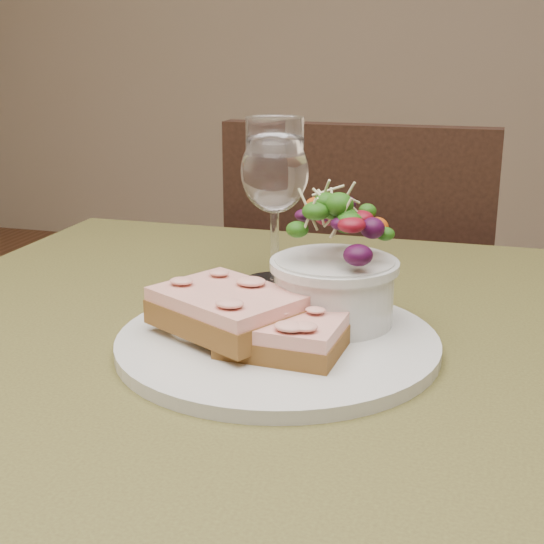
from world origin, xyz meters
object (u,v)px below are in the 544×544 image
(cafe_table, at_px, (257,426))
(ramekin, at_px, (204,312))
(dinner_plate, at_px, (278,342))
(sandwich_back, at_px, (228,309))
(chair_far, at_px, (364,434))
(sandwich_front, at_px, (282,335))
(wine_glass, at_px, (275,177))
(salad_bowl, at_px, (334,262))

(cafe_table, xyz_separation_m, ramekin, (-0.04, -0.04, 0.13))
(dinner_plate, xyz_separation_m, sandwich_back, (-0.04, -0.01, 0.03))
(dinner_plate, bearing_deg, chair_far, 91.73)
(cafe_table, height_order, sandwich_back, sandwich_back)
(dinner_plate, bearing_deg, sandwich_front, -67.33)
(ramekin, distance_m, wine_glass, 0.22)
(ramekin, height_order, salad_bowl, salad_bowl)
(ramekin, height_order, wine_glass, wine_glass)
(sandwich_front, relative_size, salad_bowl, 0.83)
(dinner_plate, relative_size, sandwich_back, 1.87)
(salad_bowl, height_order, wine_glass, wine_glass)
(cafe_table, distance_m, chair_far, 0.75)
(sandwich_back, relative_size, ramekin, 2.56)
(cafe_table, xyz_separation_m, sandwich_front, (0.04, -0.07, 0.13))
(dinner_plate, distance_m, salad_bowl, 0.09)
(ramekin, relative_size, wine_glass, 0.35)
(wine_glass, bearing_deg, ramekin, -93.14)
(cafe_table, distance_m, ramekin, 0.14)
(sandwich_front, bearing_deg, ramekin, 167.31)
(dinner_plate, distance_m, sandwich_front, 0.04)
(dinner_plate, xyz_separation_m, sandwich_front, (0.01, -0.03, 0.02))
(chair_far, xyz_separation_m, salad_bowl, (0.06, -0.64, 0.53))
(salad_bowl, bearing_deg, chair_far, 95.46)
(dinner_plate, relative_size, salad_bowl, 2.29)
(chair_far, xyz_separation_m, sandwich_back, (-0.02, -0.70, 0.49))
(chair_far, bearing_deg, sandwich_front, 93.29)
(ramekin, bearing_deg, chair_far, 86.24)
(sandwich_back, distance_m, ramekin, 0.02)
(chair_far, relative_size, salad_bowl, 7.09)
(sandwich_back, distance_m, wine_glass, 0.22)
(chair_far, height_order, wine_glass, wine_glass)
(ramekin, distance_m, salad_bowl, 0.13)
(sandwich_front, relative_size, wine_glass, 0.60)
(cafe_table, relative_size, ramekin, 13.11)
(sandwich_front, height_order, ramekin, ramekin)
(sandwich_front, xyz_separation_m, wine_glass, (-0.07, 0.22, 0.10))
(cafe_table, height_order, salad_bowl, salad_bowl)
(chair_far, xyz_separation_m, sandwich_front, (0.03, -0.73, 0.48))
(wine_glass, bearing_deg, cafe_table, -80.51)
(salad_bowl, bearing_deg, ramekin, -151.00)
(chair_far, height_order, salad_bowl, chair_far)
(cafe_table, bearing_deg, wine_glass, 99.49)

